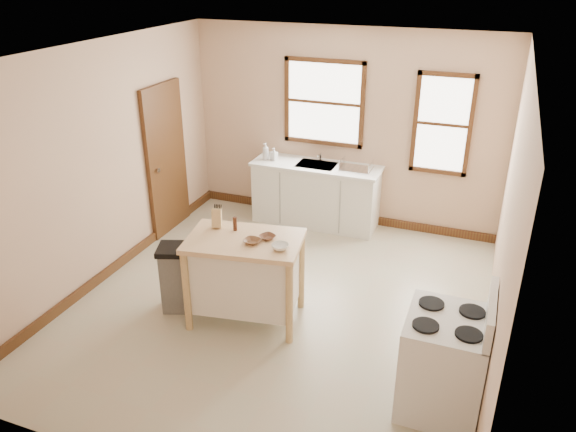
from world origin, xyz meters
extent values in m
plane|color=#AFA88B|center=(0.00, 0.00, 0.00)|extent=(5.00, 5.00, 0.00)
plane|color=white|center=(0.00, 0.00, 2.80)|extent=(5.00, 5.00, 0.00)
cube|color=tan|center=(0.00, 2.50, 1.40)|extent=(4.50, 0.04, 2.80)
cube|color=tan|center=(-2.25, 0.00, 1.40)|extent=(0.04, 5.00, 2.80)
cube|color=tan|center=(2.25, 0.00, 1.40)|extent=(0.04, 5.00, 2.80)
cube|color=#3F1F11|center=(-2.21, 1.30, 1.05)|extent=(0.06, 0.90, 2.10)
cube|color=#3F1F11|center=(0.00, 2.47, 0.06)|extent=(4.50, 0.04, 0.12)
cube|color=#3F1F11|center=(-2.22, 0.00, 0.06)|extent=(0.04, 5.00, 0.12)
cylinder|color=silver|center=(-0.30, 2.38, 1.03)|extent=(0.03, 0.03, 0.22)
imported|color=#B2B2B2|center=(-1.06, 2.14, 1.04)|extent=(0.12, 0.12, 0.25)
imported|color=#B2B2B2|center=(-0.94, 2.16, 1.01)|extent=(0.10, 0.10, 0.19)
cylinder|color=#3D1D10|center=(-0.41, -0.22, 1.05)|extent=(0.06, 0.06, 0.15)
imported|color=brown|center=(-0.12, -0.43, 0.99)|extent=(0.19, 0.19, 0.04)
imported|color=brown|center=(-0.01, -0.28, 0.99)|extent=(0.21, 0.21, 0.04)
imported|color=white|center=(0.20, -0.44, 1.00)|extent=(0.20, 0.20, 0.05)
camera|label=1|loc=(2.03, -5.01, 3.63)|focal=35.00mm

